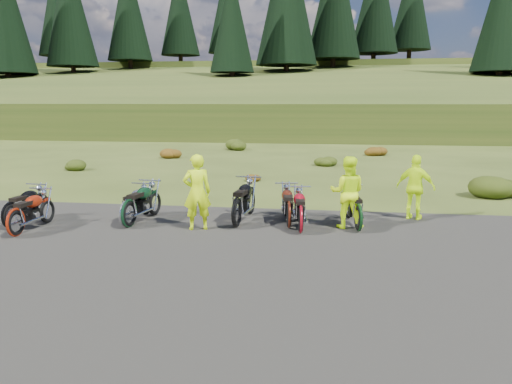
% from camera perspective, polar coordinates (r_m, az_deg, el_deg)
% --- Properties ---
extents(ground, '(300.00, 300.00, 0.00)m').
position_cam_1_polar(ground, '(11.23, -5.82, -6.17)').
color(ground, '#354316').
rests_on(ground, ground).
extents(gravel_pad, '(20.00, 12.00, 0.04)m').
position_cam_1_polar(gravel_pad, '(9.40, -8.81, -9.57)').
color(gravel_pad, black).
rests_on(gravel_pad, ground).
extents(hill_slope, '(300.00, 45.97, 9.37)m').
position_cam_1_polar(hill_slope, '(60.58, 5.77, 7.27)').
color(hill_slope, '#2D3F15').
rests_on(hill_slope, ground).
extents(hill_plateau, '(300.00, 90.00, 9.17)m').
position_cam_1_polar(hill_plateau, '(120.51, 7.06, 8.74)').
color(hill_plateau, '#2D3F15').
rests_on(hill_plateau, ground).
extents(conifer_14, '(5.28, 5.28, 14.00)m').
position_cam_1_polar(conifer_14, '(97.61, -26.47, 17.17)').
color(conifer_14, black).
rests_on(conifer_14, ground).
extents(conifer_15, '(7.92, 7.92, 20.00)m').
position_cam_1_polar(conifer_15, '(100.16, -21.60, 19.41)').
color(conifer_15, black).
rests_on(conifer_15, ground).
extents(conifer_16, '(7.48, 7.48, 19.00)m').
position_cam_1_polar(conifer_16, '(75.21, -27.03, 18.51)').
color(conifer_16, black).
rests_on(conifer_16, ground).
extents(conifer_17, '(7.04, 7.04, 18.00)m').
position_cam_1_polar(conifer_17, '(77.35, -20.53, 19.23)').
color(conifer_17, black).
rests_on(conifer_17, ground).
extents(conifer_18, '(6.60, 6.60, 17.00)m').
position_cam_1_polar(conifer_18, '(80.34, -14.41, 19.69)').
color(conifer_18, black).
rests_on(conifer_18, ground).
extents(conifer_19, '(6.16, 6.16, 16.00)m').
position_cam_1_polar(conifer_19, '(84.09, -8.75, 19.93)').
color(conifer_19, black).
rests_on(conifer_19, ground).
extents(conifer_20, '(5.72, 5.72, 15.00)m').
position_cam_1_polar(conifer_20, '(88.44, -3.60, 19.73)').
color(conifer_20, black).
rests_on(conifer_20, ground).
extents(conifer_21, '(5.28, 5.28, 14.00)m').
position_cam_1_polar(conifer_21, '(62.26, -2.79, 18.99)').
color(conifer_21, black).
rests_on(conifer_21, ground).
extents(conifer_25, '(6.60, 6.60, 17.00)m').
position_cam_1_polar(conifer_25, '(86.73, 17.39, 20.17)').
color(conifer_25, black).
rests_on(conifer_25, ground).
extents(conifer_26, '(6.16, 6.16, 16.00)m').
position_cam_1_polar(conifer_26, '(63.03, 26.52, 18.60)').
color(conifer_26, black).
rests_on(conifer_26, ground).
extents(shrub_1, '(1.03, 1.03, 0.61)m').
position_cam_1_polar(shrub_1, '(24.88, -20.05, 3.07)').
color(shrub_1, '#1E300C').
rests_on(shrub_1, ground).
extents(shrub_2, '(1.30, 1.30, 0.77)m').
position_cam_1_polar(shrub_2, '(28.59, -9.88, 4.57)').
color(shrub_2, '#682C0D').
rests_on(shrub_2, ground).
extents(shrub_3, '(1.56, 1.56, 0.92)m').
position_cam_1_polar(shrub_3, '(32.99, -2.20, 5.60)').
color(shrub_3, '#1E300C').
rests_on(shrub_3, ground).
extents(shrub_4, '(0.77, 0.77, 0.45)m').
position_cam_1_polar(shrub_4, '(20.09, -0.60, 1.88)').
color(shrub_4, '#682C0D').
rests_on(shrub_4, ground).
extents(shrub_5, '(1.03, 1.03, 0.61)m').
position_cam_1_polar(shrub_5, '(25.10, 7.85, 3.66)').
color(shrub_5, '#1E300C').
rests_on(shrub_5, ground).
extents(shrub_6, '(1.30, 1.30, 0.77)m').
position_cam_1_polar(shrub_6, '(30.49, 13.42, 4.79)').
color(shrub_6, '#682C0D').
rests_on(shrub_6, ground).
extents(shrub_7, '(1.56, 1.56, 0.92)m').
position_cam_1_polar(shrub_7, '(18.62, 25.78, 0.90)').
color(shrub_7, '#1E300C').
rests_on(shrub_7, ground).
extents(motorcycle_0, '(0.78, 1.94, 0.99)m').
position_cam_1_polar(motorcycle_0, '(14.01, -26.11, -3.86)').
color(motorcycle_0, black).
rests_on(motorcycle_0, ground).
extents(motorcycle_1, '(0.69, 1.94, 1.01)m').
position_cam_1_polar(motorcycle_1, '(13.13, -25.64, -4.72)').
color(motorcycle_1, maroon).
rests_on(motorcycle_1, ground).
extents(motorcycle_2, '(0.96, 2.13, 1.08)m').
position_cam_1_polar(motorcycle_2, '(13.08, -14.22, -4.06)').
color(motorcycle_2, black).
rests_on(motorcycle_2, ground).
extents(motorcycle_3, '(0.73, 1.91, 0.98)m').
position_cam_1_polar(motorcycle_3, '(13.21, -14.59, -3.94)').
color(motorcycle_3, '#AEADB2').
rests_on(motorcycle_3, ground).
extents(motorcycle_4, '(0.91, 2.00, 1.01)m').
position_cam_1_polar(motorcycle_4, '(12.65, 3.76, -4.25)').
color(motorcycle_4, '#45160B').
rests_on(motorcycle_4, ground).
extents(motorcycle_5, '(0.93, 2.27, 1.16)m').
position_cam_1_polar(motorcycle_5, '(12.68, -2.22, -4.20)').
color(motorcycle_5, black).
rests_on(motorcycle_5, ground).
extents(motorcycle_6, '(0.84, 1.98, 1.01)m').
position_cam_1_polar(motorcycle_6, '(12.18, 5.11, -4.84)').
color(motorcycle_6, maroon).
rests_on(motorcycle_6, ground).
extents(motorcycle_7, '(0.95, 2.03, 1.02)m').
position_cam_1_polar(motorcycle_7, '(12.56, 11.58, -4.55)').
color(motorcycle_7, black).
rests_on(motorcycle_7, ground).
extents(person_middle, '(0.80, 0.66, 1.89)m').
position_cam_1_polar(person_middle, '(12.38, -6.75, -0.15)').
color(person_middle, '#C2E90C').
rests_on(person_middle, ground).
extents(person_right_a, '(0.93, 0.75, 1.81)m').
position_cam_1_polar(person_right_a, '(12.69, 10.40, -0.16)').
color(person_right_a, '#C2E90C').
rests_on(person_right_a, ground).
extents(person_right_b, '(1.11, 0.81, 1.75)m').
position_cam_1_polar(person_right_b, '(14.07, 17.77, 0.41)').
color(person_right_b, '#C2E90C').
rests_on(person_right_b, ground).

